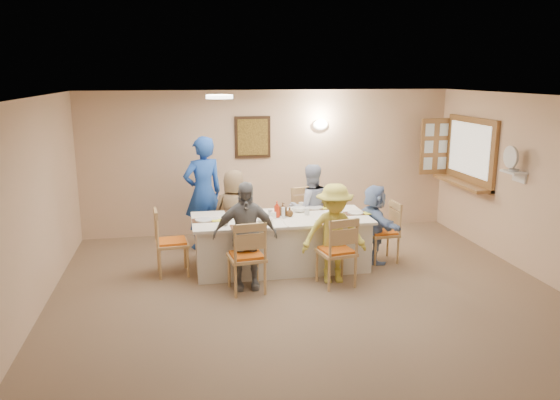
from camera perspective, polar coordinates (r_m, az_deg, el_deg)
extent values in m
plane|color=#77604C|center=(6.68, 3.95, -11.44)|extent=(7.00, 7.00, 0.00)
plane|color=#D5B38B|center=(9.63, -1.10, 3.99)|extent=(6.50, 0.00, 6.50)
plane|color=#D5B38B|center=(3.22, 20.55, -15.95)|extent=(6.50, 0.00, 6.50)
plane|color=#D5B38B|center=(6.31, -25.81, -2.19)|extent=(0.00, 7.00, 7.00)
plane|color=white|center=(6.09, 4.32, 10.50)|extent=(7.00, 7.00, 0.00)
cube|color=black|center=(9.50, -2.88, 6.58)|extent=(0.62, 0.04, 0.72)
cube|color=black|center=(9.47, -2.86, 6.57)|extent=(0.52, 0.02, 0.62)
ellipsoid|color=white|center=(9.68, 4.25, 7.88)|extent=(0.26, 0.09, 0.18)
cylinder|color=white|center=(7.41, -6.35, 10.68)|extent=(0.36, 0.36, 0.05)
cube|color=brown|center=(9.63, 19.29, 4.76)|extent=(0.06, 1.50, 1.15)
cube|color=brown|center=(9.66, 18.44, 1.68)|extent=(0.30, 1.50, 0.05)
cube|color=brown|center=(10.18, 15.91, 5.40)|extent=(0.55, 0.04, 1.00)
cube|color=white|center=(8.47, 23.23, 2.70)|extent=(0.22, 0.36, 0.03)
cube|color=silver|center=(7.94, 0.09, -4.44)|extent=(2.54, 1.07, 0.76)
imported|color=brown|center=(8.43, -4.77, -1.36)|extent=(0.74, 0.55, 1.35)
imported|color=#9FA8C3|center=(8.62, 3.19, -0.85)|extent=(0.73, 0.60, 1.40)
imported|color=gray|center=(7.11, -3.67, -3.73)|extent=(0.87, 0.43, 1.43)
imported|color=#D9CD4A|center=(7.35, 5.68, -3.50)|extent=(0.94, 0.61, 1.36)
imported|color=#85A3D7|center=(8.25, 9.84, -2.44)|extent=(1.16, 0.56, 1.18)
imported|color=#1F4BAF|center=(8.80, -8.03, 0.73)|extent=(0.96, 0.89, 1.82)
cube|color=#472B19|center=(7.35, -3.91, -2.80)|extent=(0.33, 0.25, 0.01)
cylinder|color=white|center=(7.35, -3.92, -2.73)|extent=(0.26, 0.26, 0.02)
cube|color=yellow|center=(7.32, -2.47, -2.79)|extent=(0.13, 0.13, 0.01)
cube|color=#472B19|center=(7.57, 5.15, -2.35)|extent=(0.33, 0.25, 0.01)
cylinder|color=white|center=(7.57, 5.15, -2.28)|extent=(0.24, 0.24, 0.01)
cube|color=yellow|center=(7.57, 6.56, -2.32)|extent=(0.14, 0.14, 0.01)
cube|color=#472B19|center=(8.16, -4.60, -1.22)|extent=(0.34, 0.25, 0.01)
cylinder|color=white|center=(8.15, -4.60, -1.15)|extent=(0.24, 0.24, 0.01)
cube|color=yellow|center=(8.13, -3.30, -1.20)|extent=(0.15, 0.15, 0.01)
cube|color=#472B19|center=(8.36, 3.61, -0.85)|extent=(0.37, 0.27, 0.01)
cylinder|color=white|center=(8.36, 3.61, -0.78)|extent=(0.26, 0.26, 0.02)
cube|color=yellow|center=(8.35, 4.89, -0.83)|extent=(0.14, 0.14, 0.01)
cube|color=#472B19|center=(7.72, -7.97, -2.13)|extent=(0.33, 0.24, 0.01)
cylinder|color=white|center=(7.71, -7.97, -2.06)|extent=(0.25, 0.25, 0.02)
cube|color=yellow|center=(7.68, -6.61, -2.12)|extent=(0.14, 0.14, 0.01)
cube|color=#472B19|center=(8.11, 7.90, -1.38)|extent=(0.33, 0.24, 0.01)
cylinder|color=white|center=(8.11, 7.90, -1.31)|extent=(0.24, 0.24, 0.01)
cube|color=yellow|center=(8.12, 9.22, -1.36)|extent=(0.14, 0.14, 0.01)
imported|color=white|center=(7.43, -5.79, -2.32)|extent=(0.21, 0.21, 0.09)
imported|color=white|center=(8.42, 2.24, -0.49)|extent=(0.12, 0.12, 0.07)
imported|color=white|center=(7.59, -1.58, -2.08)|extent=(0.30, 0.30, 0.06)
imported|color=white|center=(8.13, 1.99, -1.00)|extent=(0.25, 0.25, 0.07)
imported|color=red|center=(7.79, -0.32, -0.98)|extent=(0.12, 0.12, 0.24)
imported|color=#4C3014|center=(7.88, 0.29, -0.97)|extent=(0.16, 0.16, 0.19)
imported|color=#4C3014|center=(7.85, 1.01, -1.25)|extent=(0.17, 0.17, 0.14)
cylinder|color=silver|center=(7.84, -1.05, -1.35)|extent=(0.07, 0.07, 0.10)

